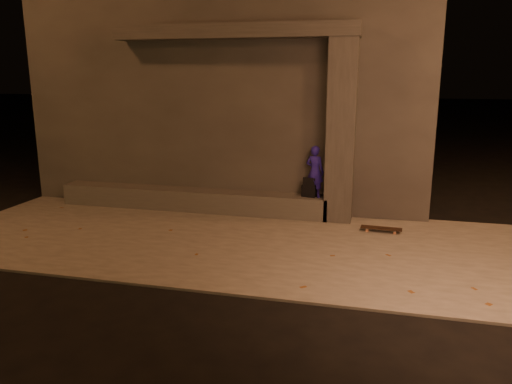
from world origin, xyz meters
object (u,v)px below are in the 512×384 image
(skateboarder, at_px, (315,171))
(backpack, at_px, (309,190))
(skateboard, at_px, (381,228))
(column, at_px, (341,132))

(skateboarder, distance_m, backpack, 0.40)
(backpack, relative_size, skateboard, 0.53)
(skateboard, bearing_deg, column, 146.65)
(column, distance_m, skateboarder, 0.96)
(backpack, bearing_deg, skateboarder, 11.25)
(column, relative_size, skateboarder, 3.39)
(skateboarder, distance_m, skateboard, 1.77)
(column, height_order, skateboard, column)
(skateboarder, height_order, backpack, skateboarder)
(column, bearing_deg, skateboarder, 180.00)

